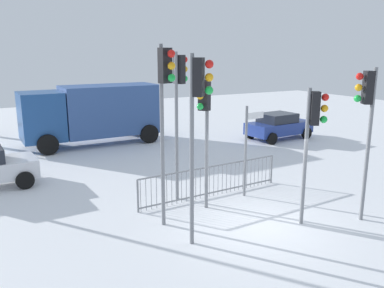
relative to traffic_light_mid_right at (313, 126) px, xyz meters
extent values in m
plane|color=white|center=(-1.23, 0.74, -2.85)|extent=(60.00, 60.00, 0.00)
cylinder|color=slate|center=(-0.12, 0.09, -0.90)|extent=(0.11, 0.11, 3.88)
cube|color=black|center=(0.01, -0.01, 0.49)|extent=(0.36, 0.39, 0.90)
sphere|color=red|center=(0.22, -0.15, 0.79)|extent=(0.20, 0.20, 0.20)
sphere|color=orange|center=(0.22, -0.15, 0.49)|extent=(0.20, 0.20, 0.20)
sphere|color=green|center=(0.22, -0.15, 0.19)|extent=(0.20, 0.20, 0.20)
cylinder|color=slate|center=(-2.36, 3.57, -0.43)|extent=(0.11, 0.11, 4.82)
cube|color=black|center=(-2.21, 3.63, 1.43)|extent=(0.32, 0.38, 0.90)
sphere|color=red|center=(-1.98, 3.72, 1.73)|extent=(0.20, 0.20, 0.20)
sphere|color=orange|center=(-1.98, 3.72, 1.43)|extent=(0.20, 0.20, 0.20)
sphere|color=green|center=(-1.98, 3.72, 1.13)|extent=(0.20, 0.20, 0.20)
cylinder|color=slate|center=(-3.47, 0.53, -0.45)|extent=(0.11, 0.11, 4.78)
cube|color=black|center=(-3.35, 0.41, 1.39)|extent=(0.38, 0.38, 0.90)
sphere|color=red|center=(-3.17, 0.24, 1.69)|extent=(0.20, 0.20, 0.20)
sphere|color=orange|center=(-3.17, 0.24, 1.39)|extent=(0.20, 0.20, 0.20)
sphere|color=green|center=(-3.17, 0.24, 1.09)|extent=(0.20, 0.20, 0.20)
cylinder|color=slate|center=(1.61, -0.56, -0.64)|extent=(0.11, 0.11, 4.41)
cube|color=black|center=(1.47, -0.47, 1.01)|extent=(0.35, 0.39, 0.90)
sphere|color=red|center=(1.26, -0.34, 1.31)|extent=(0.20, 0.20, 0.20)
sphere|color=orange|center=(1.26, -0.34, 1.01)|extent=(0.20, 0.20, 0.20)
sphere|color=green|center=(1.26, -0.34, 0.71)|extent=(0.20, 0.20, 0.20)
cylinder|color=slate|center=(-3.62, 1.92, -0.34)|extent=(0.11, 0.11, 5.02)
cube|color=black|center=(-3.58, 1.76, 1.62)|extent=(0.37, 0.30, 0.90)
sphere|color=red|center=(-3.51, 1.52, 1.92)|extent=(0.20, 0.20, 0.20)
sphere|color=orange|center=(-3.51, 1.52, 1.62)|extent=(0.20, 0.20, 0.20)
sphere|color=green|center=(-3.51, 1.52, 1.32)|extent=(0.20, 0.20, 0.20)
cylinder|color=slate|center=(-1.91, 2.43, -0.79)|extent=(0.11, 0.11, 4.12)
cube|color=black|center=(-2.05, 2.35, 0.72)|extent=(0.35, 0.39, 0.90)
sphere|color=red|center=(-2.27, 2.22, 1.02)|extent=(0.20, 0.20, 0.20)
sphere|color=orange|center=(-2.27, 2.22, 0.72)|extent=(0.20, 0.20, 0.20)
sphere|color=green|center=(-2.27, 2.22, 0.42)|extent=(0.20, 0.20, 0.20)
cylinder|color=slate|center=(-0.22, 2.71, -1.30)|extent=(0.09, 0.09, 3.09)
cube|color=white|center=(0.18, 2.75, -0.10)|extent=(0.70, 0.09, 0.22)
cube|color=slate|center=(-1.23, 3.22, -1.80)|extent=(5.43, 0.31, 0.04)
cube|color=slate|center=(-1.23, 3.22, -2.73)|extent=(5.43, 0.31, 0.04)
cylinder|color=slate|center=(-3.85, 3.09, -2.32)|extent=(0.02, 0.02, 1.05)
cylinder|color=slate|center=(-3.67, 3.10, -2.32)|extent=(0.02, 0.02, 1.05)
cylinder|color=slate|center=(-3.49, 3.11, -2.32)|extent=(0.02, 0.02, 1.05)
cylinder|color=slate|center=(-3.31, 3.12, -2.32)|extent=(0.02, 0.02, 1.05)
cylinder|color=slate|center=(-3.13, 3.12, -2.32)|extent=(0.02, 0.02, 1.05)
cylinder|color=slate|center=(-2.95, 3.13, -2.32)|extent=(0.02, 0.02, 1.05)
cylinder|color=slate|center=(-2.77, 3.14, -2.32)|extent=(0.02, 0.02, 1.05)
cylinder|color=slate|center=(-2.59, 3.15, -2.32)|extent=(0.02, 0.02, 1.05)
cylinder|color=slate|center=(-2.41, 3.16, -2.32)|extent=(0.02, 0.02, 1.05)
cylinder|color=slate|center=(-2.22, 3.17, -2.32)|extent=(0.02, 0.02, 1.05)
cylinder|color=slate|center=(-2.04, 3.18, -2.32)|extent=(0.02, 0.02, 1.05)
cylinder|color=slate|center=(-1.86, 3.19, -2.32)|extent=(0.02, 0.02, 1.05)
cylinder|color=slate|center=(-1.68, 3.20, -2.32)|extent=(0.02, 0.02, 1.05)
cylinder|color=slate|center=(-1.50, 3.20, -2.32)|extent=(0.02, 0.02, 1.05)
cylinder|color=slate|center=(-1.32, 3.21, -2.32)|extent=(0.02, 0.02, 1.05)
cylinder|color=slate|center=(-1.14, 3.22, -2.32)|extent=(0.02, 0.02, 1.05)
cylinder|color=slate|center=(-0.96, 3.23, -2.32)|extent=(0.02, 0.02, 1.05)
cylinder|color=slate|center=(-0.78, 3.24, -2.32)|extent=(0.02, 0.02, 1.05)
cylinder|color=slate|center=(-0.60, 3.25, -2.32)|extent=(0.02, 0.02, 1.05)
cylinder|color=slate|center=(-0.41, 3.26, -2.32)|extent=(0.02, 0.02, 1.05)
cylinder|color=slate|center=(-0.23, 3.27, -2.32)|extent=(0.02, 0.02, 1.05)
cylinder|color=slate|center=(-0.05, 3.28, -2.32)|extent=(0.02, 0.02, 1.05)
cylinder|color=slate|center=(0.13, 3.29, -2.32)|extent=(0.02, 0.02, 1.05)
cylinder|color=slate|center=(0.31, 3.29, -2.32)|extent=(0.02, 0.02, 1.05)
cylinder|color=slate|center=(0.49, 3.30, -2.32)|extent=(0.02, 0.02, 1.05)
cylinder|color=slate|center=(0.67, 3.31, -2.32)|extent=(0.02, 0.02, 1.05)
cylinder|color=slate|center=(0.85, 3.32, -2.32)|extent=(0.02, 0.02, 1.05)
cylinder|color=slate|center=(1.03, 3.33, -2.32)|extent=(0.02, 0.02, 1.05)
cylinder|color=slate|center=(1.21, 3.34, -2.32)|extent=(0.02, 0.02, 1.05)
cylinder|color=slate|center=(1.39, 3.35, -2.32)|extent=(0.02, 0.02, 1.05)
cylinder|color=slate|center=(-3.94, 3.08, -2.32)|extent=(0.06, 0.06, 1.05)
cylinder|color=slate|center=(1.48, 3.35, -2.32)|extent=(0.06, 0.06, 1.05)
cylinder|color=black|center=(-6.80, 8.79, -2.53)|extent=(0.65, 0.25, 0.64)
cylinder|color=black|center=(-6.71, 7.09, -2.53)|extent=(0.65, 0.25, 0.64)
cube|color=navy|center=(6.94, 9.26, -2.20)|extent=(3.92, 1.98, 0.65)
cube|color=#1E232D|center=(6.79, 9.24, -1.65)|extent=(2.01, 1.64, 0.55)
cylinder|color=black|center=(8.22, 10.20, -2.53)|extent=(0.65, 0.27, 0.64)
cylinder|color=black|center=(8.35, 8.51, -2.53)|extent=(0.65, 0.27, 0.64)
cylinder|color=black|center=(5.53, 10.00, -2.53)|extent=(0.65, 0.27, 0.64)
cylinder|color=black|center=(5.66, 8.31, -2.53)|extent=(0.65, 0.27, 0.64)
cube|color=#33518C|center=(-1.63, 12.99, -1.05)|extent=(5.04, 2.48, 2.60)
cube|color=navy|center=(-5.18, 12.94, -1.15)|extent=(2.04, 2.33, 2.40)
cylinder|color=black|center=(-5.16, 11.74, -2.35)|extent=(1.00, 0.32, 1.00)
cylinder|color=black|center=(-5.20, 14.14, -2.35)|extent=(1.00, 0.32, 1.00)
cylinder|color=black|center=(0.09, 11.82, -2.35)|extent=(1.00, 0.32, 1.00)
cylinder|color=black|center=(0.05, 14.22, -2.35)|extent=(1.00, 0.32, 1.00)
camera|label=1|loc=(-7.97, -7.69, 1.96)|focal=37.08mm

